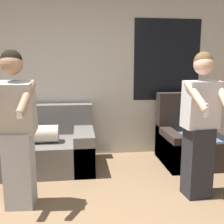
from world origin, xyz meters
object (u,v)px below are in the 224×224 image
Objects in this scene: couch at (21,147)px; armchair at (191,141)px; person_left at (16,130)px; person_right at (200,125)px.

armchair is at bearing -1.31° from couch.
person_left is at bearing -155.86° from armchair.
person_left is (-2.31, -1.04, 0.51)m from armchair.
couch is 2.47m from person_right.
armchair reaches higher than couch.
person_left is 1.94m from person_right.
couch is at bearing 153.11° from person_right.
armchair is at bearing 24.14° from person_left.
armchair is 2.59m from person_left.
couch is at bearing 178.69° from armchair.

